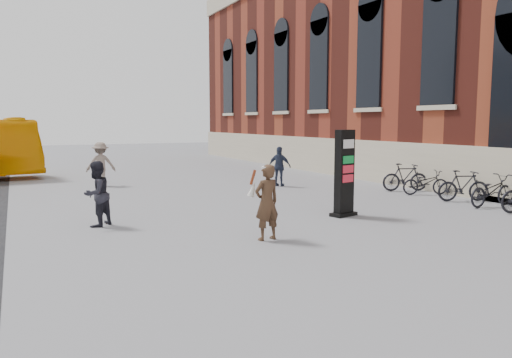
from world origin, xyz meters
name	(u,v)px	position (x,y,z in m)	size (l,w,h in m)	color
ground	(253,240)	(0.00, 0.00, 0.00)	(100.00, 100.00, 0.00)	#9E9EA3
info_pylon	(344,173)	(3.52, 1.46, 1.20)	(0.84, 0.56, 2.41)	black
woman	(267,201)	(0.27, -0.14, 0.87)	(0.70, 0.65, 1.70)	#3F291C
pedestrian_a	(97,194)	(-2.92, 3.02, 0.83)	(0.80, 0.63, 1.65)	#21212A
pedestrian_b	(101,164)	(-1.55, 11.31, 0.90)	(1.16, 0.67, 1.80)	gray
pedestrian_c	(280,166)	(4.98, 7.92, 0.81)	(0.95, 0.40, 1.62)	#283147
bike_4	(491,191)	(8.60, 0.75, 0.50)	(0.66, 1.90, 1.00)	black
bike_5	(463,186)	(8.60, 1.85, 0.52)	(0.49, 1.73, 1.04)	black
bike_6	(425,182)	(8.60, 3.53, 0.44)	(0.59, 1.69, 0.89)	black
bike_7	(405,177)	(8.60, 4.58, 0.53)	(0.50, 1.76, 1.06)	black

